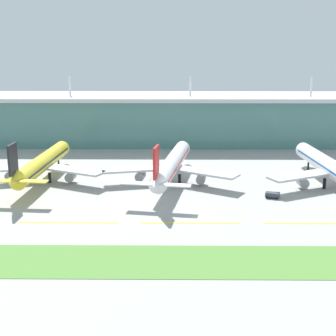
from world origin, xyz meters
The scene contains 10 objects.
ground_plane centered at (0.00, 0.00, 0.00)m, with size 600.00×600.00×0.00m, color #9E9E99.
terminal_building centered at (0.00, 105.40, 11.91)m, with size 288.00×34.00×32.40m.
airliner_near centered at (-54.78, 37.28, 6.44)m, with size 48.67×60.10×18.90m.
airliner_middle centered at (-8.63, 35.87, 6.45)m, with size 48.17×63.99×18.90m.
airliner_far centered at (46.63, 31.00, 6.45)m, with size 48.61×68.57×18.90m.
taxiway_stripe_mid_west centered at (-37.00, -4.37, 0.02)m, with size 28.00×0.70×0.04m, color yellow.
taxiway_stripe_centre centered at (-3.00, -4.37, 0.02)m, with size 28.00×0.70×0.04m, color yellow.
taxiway_stripe_mid_east centered at (31.00, -4.37, 0.02)m, with size 28.00×0.70×0.04m, color yellow.
grass_verge centered at (0.00, -29.10, 0.05)m, with size 300.00×18.00×0.10m, color #518438.
pushback_tug centered at (23.92, 18.53, 1.10)m, with size 4.93×3.67×1.85m.
Camera 1 is at (-8.10, -135.65, 49.85)m, focal length 53.86 mm.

